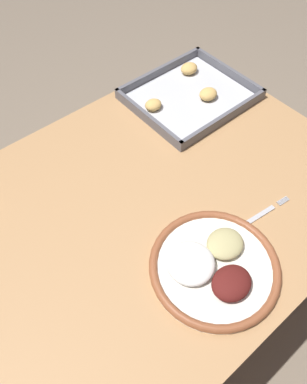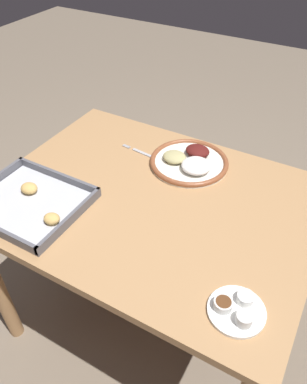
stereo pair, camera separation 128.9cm
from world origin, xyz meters
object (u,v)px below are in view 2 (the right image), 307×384
object	(u,v)px
dinner_plate	(190,161)
fork	(145,154)
baking_tray	(28,202)
saucer_plate	(237,309)

from	to	relation	value
dinner_plate	fork	bearing A→B (deg)	8.49
fork	baking_tray	bearing A→B (deg)	73.36
dinner_plate	fork	world-z (taller)	dinner_plate
dinner_plate	saucer_plate	distance (m)	0.64
saucer_plate	fork	bearing A→B (deg)	-41.35
fork	baking_tray	xyz separation A→B (m)	(0.20, 0.45, 0.01)
dinner_plate	baking_tray	size ratio (longest dim) A/B	0.81
fork	saucer_plate	world-z (taller)	saucer_plate
baking_tray	dinner_plate	bearing A→B (deg)	-128.25
baking_tray	fork	bearing A→B (deg)	-113.36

